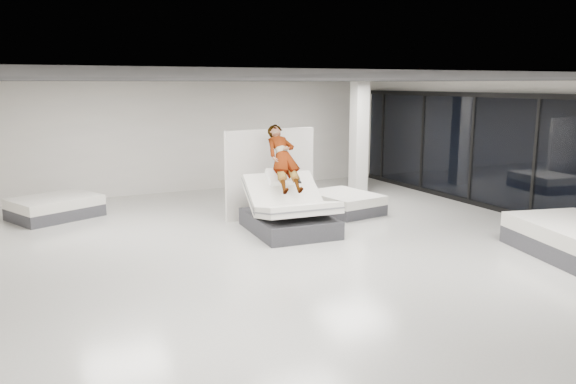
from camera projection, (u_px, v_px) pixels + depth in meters
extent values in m
plane|color=beige|center=(307.00, 252.00, 10.64)|extent=(14.00, 14.00, 0.00)
plane|color=#28282B|center=(308.00, 80.00, 10.03)|extent=(14.00, 14.00, 0.00)
cube|color=silver|center=(198.00, 137.00, 16.53)|extent=(12.00, 0.04, 3.20)
cube|color=silver|center=(539.00, 152.00, 12.88)|extent=(0.04, 14.00, 3.20)
cube|color=#37373C|center=(289.00, 223.00, 12.07)|extent=(1.71, 2.21, 0.37)
cube|color=silver|center=(283.00, 193.00, 12.28)|extent=(1.65, 1.08, 0.82)
cube|color=slate|center=(283.00, 193.00, 12.28)|extent=(1.66, 0.98, 0.67)
cube|color=silver|center=(298.00, 210.00, 11.54)|extent=(1.65, 1.18, 0.42)
cube|color=slate|center=(298.00, 210.00, 11.54)|extent=(1.67, 1.16, 0.22)
cube|color=white|center=(280.00, 177.00, 12.35)|extent=(0.61, 0.46, 0.37)
imported|color=slate|center=(284.00, 169.00, 12.13)|extent=(0.74, 1.62, 1.53)
cube|color=black|center=(299.00, 181.00, 11.94)|extent=(0.06, 0.14, 0.08)
cube|color=silver|center=(271.00, 173.00, 13.29)|extent=(2.31, 0.25, 2.10)
cube|color=#37373C|center=(344.00, 207.00, 13.90)|extent=(1.56, 1.92, 0.26)
cube|color=silver|center=(344.00, 198.00, 13.85)|extent=(1.56, 1.92, 0.22)
cube|color=#37373C|center=(575.00, 246.00, 10.44)|extent=(2.14, 2.55, 0.34)
cube|color=#37373C|center=(55.00, 212.00, 13.31)|extent=(2.26, 2.03, 0.28)
cube|color=silver|center=(55.00, 202.00, 13.26)|extent=(2.26, 2.03, 0.23)
cube|color=silver|center=(359.00, 138.00, 16.01)|extent=(0.40, 0.40, 3.20)
cube|color=#1C212F|center=(536.00, 158.00, 12.86)|extent=(0.06, 13.40, 2.80)
cube|color=black|center=(531.00, 217.00, 13.13)|extent=(0.12, 13.40, 0.12)
cube|color=black|center=(541.00, 96.00, 12.59)|extent=(0.12, 13.40, 0.12)
cube|color=black|center=(536.00, 158.00, 12.86)|extent=(0.09, 0.08, 2.80)
cube|color=black|center=(473.00, 149.00, 14.63)|extent=(0.09, 0.08, 2.80)
cube|color=black|center=(423.00, 142.00, 16.40)|extent=(0.09, 0.08, 2.80)
cube|color=black|center=(383.00, 137.00, 18.17)|extent=(0.09, 0.08, 2.80)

